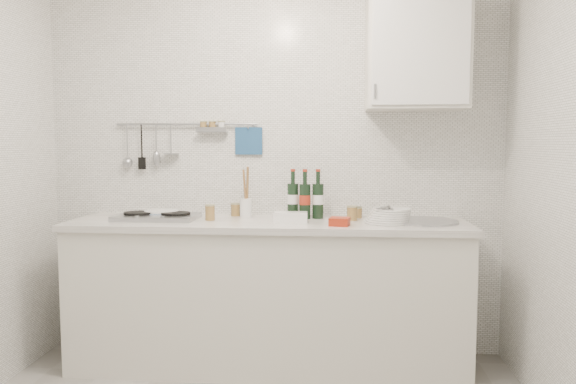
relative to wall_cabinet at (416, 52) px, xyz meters
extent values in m
cube|color=silver|center=(-0.90, 0.18, -0.70)|extent=(3.00, 0.02, 2.50)
cube|color=silver|center=(-0.90, -0.12, -1.51)|extent=(2.40, 0.60, 0.88)
cube|color=silver|center=(-0.90, -0.12, -1.05)|extent=(2.44, 0.64, 0.04)
cube|color=black|center=(-0.90, -0.10, -1.90)|extent=(2.34, 0.52, 0.10)
cube|color=#93969B|center=(-1.60, -0.12, -1.01)|extent=(0.50, 0.32, 0.03)
cylinder|color=black|center=(-1.72, -0.12, -0.99)|extent=(0.18, 0.18, 0.01)
cylinder|color=black|center=(-1.48, -0.12, -0.99)|extent=(0.18, 0.18, 0.01)
cylinder|color=#93969B|center=(0.05, -0.12, -1.02)|extent=(0.40, 0.40, 0.02)
cylinder|color=#93969B|center=(0.05, -0.12, -1.08)|extent=(0.34, 0.34, 0.10)
cylinder|color=#93969B|center=(-1.47, 0.15, -0.43)|extent=(0.95, 0.02, 0.02)
cube|color=navy|center=(-1.06, 0.17, -0.54)|extent=(0.18, 0.02, 0.18)
cube|color=silver|center=(0.00, 0.01, 0.00)|extent=(0.60, 0.35, 0.70)
cube|color=white|center=(0.00, -0.18, 0.00)|extent=(0.56, 0.01, 0.66)
cylinder|color=#93969B|center=(-0.26, -0.19, -0.25)|extent=(0.01, 0.01, 0.08)
cylinder|color=#4C74AD|center=(-1.61, -0.05, -1.02)|extent=(0.24, 0.24, 0.01)
cylinder|color=#4C74AD|center=(-1.60, -0.05, -1.01)|extent=(0.23, 0.23, 0.01)
cylinder|color=#4C74AD|center=(-1.60, -0.05, -1.00)|extent=(0.23, 0.23, 0.01)
cylinder|color=#4C74AD|center=(-1.59, -0.04, -0.99)|extent=(0.22, 0.22, 0.01)
cylinder|color=white|center=(-0.18, -0.17, -1.02)|extent=(0.27, 0.27, 0.01)
cylinder|color=white|center=(-0.17, -0.17, -1.01)|extent=(0.26, 0.26, 0.01)
cylinder|color=white|center=(-0.17, -0.16, -1.00)|extent=(0.25, 0.25, 0.01)
cylinder|color=white|center=(-0.16, -0.16, -0.99)|extent=(0.25, 0.25, 0.01)
cylinder|color=white|center=(-0.16, -0.16, -0.97)|extent=(0.24, 0.24, 0.01)
cylinder|color=white|center=(-0.15, -0.15, -0.96)|extent=(0.24, 0.24, 0.01)
cylinder|color=white|center=(-0.15, -0.15, -0.95)|extent=(0.23, 0.23, 0.01)
cube|color=white|center=(-0.75, -0.18, -1.00)|extent=(0.21, 0.11, 0.06)
cube|color=#AA2C12|center=(-0.46, -0.30, -1.01)|extent=(0.13, 0.13, 0.05)
cylinder|color=white|center=(-1.06, 0.03, -0.97)|extent=(0.08, 0.08, 0.12)
cylinder|color=olive|center=(-1.05, 0.03, -0.82)|extent=(0.03, 0.06, 0.24)
cylinder|color=olive|center=(-1.07, 0.04, -0.83)|extent=(0.04, 0.04, 0.22)
cylinder|color=olive|center=(-1.14, 0.08, -0.99)|extent=(0.06, 0.06, 0.08)
cylinder|color=tan|center=(-1.14, 0.08, -0.95)|extent=(0.06, 0.06, 0.01)
cylinder|color=olive|center=(-0.35, 0.05, -1.00)|extent=(0.06, 0.06, 0.06)
cylinder|color=tan|center=(-0.35, 0.05, -0.96)|extent=(0.07, 0.07, 0.01)
cylinder|color=olive|center=(-0.38, -0.08, -0.99)|extent=(0.06, 0.06, 0.08)
cylinder|color=tan|center=(-0.38, -0.08, -0.94)|extent=(0.07, 0.07, 0.01)
cylinder|color=olive|center=(-1.26, -0.14, -0.99)|extent=(0.06, 0.06, 0.09)
cylinder|color=tan|center=(-1.26, -0.14, -0.94)|extent=(0.06, 0.06, 0.01)
camera|label=1|loc=(-0.49, -3.53, -0.55)|focal=35.00mm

